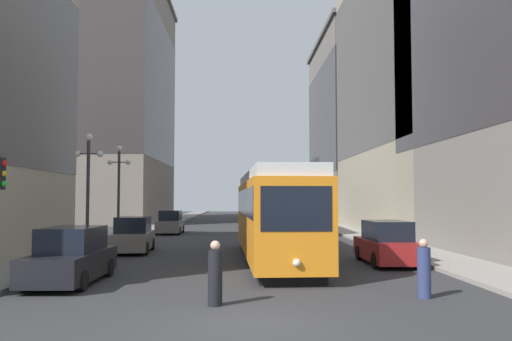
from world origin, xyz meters
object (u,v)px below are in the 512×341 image
(pedestrian_crossing_far, at_px, (215,275))
(lamp_post_left_far, at_px, (119,179))
(parked_car_left_mid, at_px, (170,223))
(pedestrian_crossing_near, at_px, (424,270))
(streetcar, at_px, (273,213))
(parked_car_left_near, at_px, (133,236))
(transit_bus, at_px, (300,209))
(parked_car_right_far, at_px, (387,244))
(lamp_post_left_near, at_px, (88,175))
(parked_car_left_far, at_px, (71,257))

(pedestrian_crossing_far, distance_m, lamp_post_left_far, 19.56)
(parked_car_left_mid, distance_m, lamp_post_left_far, 9.97)
(parked_car_left_mid, relative_size, lamp_post_left_far, 0.77)
(pedestrian_crossing_near, xyz_separation_m, pedestrian_crossing_far, (-5.74, -0.82, 0.02))
(pedestrian_crossing_near, bearing_deg, streetcar, 158.86)
(parked_car_left_near, distance_m, parked_car_left_mid, 14.14)
(pedestrian_crossing_far, bearing_deg, transit_bus, -12.73)
(streetcar, relative_size, parked_car_left_mid, 3.25)
(parked_car_left_near, xyz_separation_m, parked_car_right_far, (11.66, -5.07, 0.00))
(streetcar, relative_size, parked_car_right_far, 3.25)
(pedestrian_crossing_far, xyz_separation_m, lamp_post_left_near, (-6.76, 11.77, 3.15))
(pedestrian_crossing_near, bearing_deg, parked_car_left_near, 176.77)
(parked_car_left_mid, height_order, pedestrian_crossing_near, parked_car_left_mid)
(pedestrian_crossing_near, height_order, pedestrian_crossing_far, pedestrian_crossing_far)
(parked_car_left_near, distance_m, parked_car_left_far, 9.58)
(parked_car_right_far, relative_size, pedestrian_crossing_near, 2.75)
(transit_bus, xyz_separation_m, pedestrian_crossing_far, (-5.51, -28.36, -1.17))
(parked_car_left_mid, relative_size, pedestrian_crossing_far, 2.70)
(transit_bus, distance_m, pedestrian_crossing_far, 28.91)
(transit_bus, bearing_deg, streetcar, -98.08)
(parked_car_left_far, xyz_separation_m, pedestrian_crossing_far, (4.86, -3.64, -0.07))
(parked_car_left_far, xyz_separation_m, lamp_post_left_near, (-1.90, 8.13, 3.08))
(parked_car_left_near, relative_size, pedestrian_crossing_far, 2.61)
(pedestrian_crossing_far, bearing_deg, parked_car_right_far, -41.58)
(parked_car_left_mid, distance_m, pedestrian_crossing_near, 28.58)
(parked_car_left_far, height_order, pedestrian_crossing_far, parked_car_left_far)
(transit_bus, height_order, parked_car_right_far, transit_bus)
(parked_car_right_far, relative_size, lamp_post_left_near, 0.78)
(pedestrian_crossing_far, bearing_deg, lamp_post_left_far, 18.75)
(streetcar, distance_m, parked_car_left_far, 9.21)
(parked_car_left_mid, xyz_separation_m, parked_car_right_far, (11.66, -19.21, 0.00))
(parked_car_left_mid, bearing_deg, lamp_post_left_far, -102.40)
(pedestrian_crossing_near, distance_m, pedestrian_crossing_far, 5.80)
(parked_car_left_mid, height_order, lamp_post_left_far, lamp_post_left_far)
(pedestrian_crossing_near, xyz_separation_m, lamp_post_left_far, (-12.49, 17.26, 3.19))
(parked_car_left_mid, distance_m, parked_car_left_far, 23.72)
(parked_car_left_far, bearing_deg, parked_car_right_far, 22.21)
(pedestrian_crossing_far, xyz_separation_m, lamp_post_left_far, (-6.76, 18.08, 3.18))
(transit_bus, height_order, parked_car_left_mid, transit_bus)
(streetcar, bearing_deg, pedestrian_crossing_far, -104.51)
(parked_car_right_far, xyz_separation_m, pedestrian_crossing_near, (-1.06, -7.33, -0.08))
(parked_car_right_far, bearing_deg, pedestrian_crossing_far, 50.31)
(parked_car_left_near, relative_size, lamp_post_left_far, 0.74)
(streetcar, xyz_separation_m, parked_car_right_far, (4.70, -1.40, -1.26))
(streetcar, relative_size, parked_car_left_near, 3.37)
(parked_car_left_mid, distance_m, parked_car_right_far, 22.47)
(pedestrian_crossing_near, relative_size, lamp_post_left_far, 0.28)
(transit_bus, xyz_separation_m, parked_car_left_far, (-10.36, -24.72, -1.10))
(lamp_post_left_far, bearing_deg, streetcar, -43.91)
(lamp_post_left_near, bearing_deg, pedestrian_crossing_far, -60.15)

